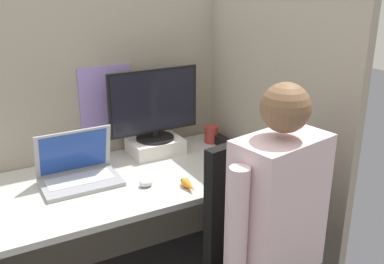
{
  "coord_description": "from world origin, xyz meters",
  "views": [
    {
      "loc": [
        -0.59,
        -1.55,
        1.68
      ],
      "look_at": [
        0.36,
        0.18,
        0.95
      ],
      "focal_mm": 42.0,
      "sensor_mm": 36.0,
      "label": 1
    }
  ],
  "objects_px": {
    "laptop": "(79,173)",
    "stapler": "(223,142)",
    "paper_box": "(155,146)",
    "monitor": "(154,105)",
    "coffee_mug": "(211,134)",
    "carrot_toy": "(189,186)",
    "person": "(285,240)"
  },
  "relations": [
    {
      "from": "laptop",
      "to": "stapler",
      "type": "relative_size",
      "value": 2.31
    },
    {
      "from": "paper_box",
      "to": "monitor",
      "type": "xyz_separation_m",
      "value": [
        -0.0,
        0.0,
        0.24
      ]
    },
    {
      "from": "monitor",
      "to": "coffee_mug",
      "type": "xyz_separation_m",
      "value": [
        0.36,
        -0.02,
        -0.23
      ]
    },
    {
      "from": "carrot_toy",
      "to": "coffee_mug",
      "type": "relative_size",
      "value": 1.17
    },
    {
      "from": "paper_box",
      "to": "coffee_mug",
      "type": "bearing_deg",
      "value": -2.34
    },
    {
      "from": "paper_box",
      "to": "laptop",
      "type": "bearing_deg",
      "value": -161.33
    },
    {
      "from": "carrot_toy",
      "to": "person",
      "type": "height_order",
      "value": "person"
    },
    {
      "from": "stapler",
      "to": "coffee_mug",
      "type": "relative_size",
      "value": 1.6
    },
    {
      "from": "coffee_mug",
      "to": "person",
      "type": "bearing_deg",
      "value": -107.7
    },
    {
      "from": "monitor",
      "to": "laptop",
      "type": "xyz_separation_m",
      "value": [
        -0.48,
        -0.16,
        -0.23
      ]
    },
    {
      "from": "stapler",
      "to": "coffee_mug",
      "type": "xyz_separation_m",
      "value": [
        -0.02,
        0.09,
        0.02
      ]
    },
    {
      "from": "paper_box",
      "to": "coffee_mug",
      "type": "distance_m",
      "value": 0.36
    },
    {
      "from": "stapler",
      "to": "carrot_toy",
      "type": "bearing_deg",
      "value": -138.13
    },
    {
      "from": "monitor",
      "to": "coffee_mug",
      "type": "relative_size",
      "value": 5.13
    },
    {
      "from": "monitor",
      "to": "person",
      "type": "xyz_separation_m",
      "value": [
        0.01,
        -1.1,
        -0.22
      ]
    },
    {
      "from": "paper_box",
      "to": "carrot_toy",
      "type": "relative_size",
      "value": 2.44
    },
    {
      "from": "stapler",
      "to": "carrot_toy",
      "type": "height_order",
      "value": "stapler"
    },
    {
      "from": "laptop",
      "to": "coffee_mug",
      "type": "height_order",
      "value": "laptop"
    },
    {
      "from": "stapler",
      "to": "carrot_toy",
      "type": "relative_size",
      "value": 1.37
    },
    {
      "from": "stapler",
      "to": "coffee_mug",
      "type": "bearing_deg",
      "value": 104.02
    },
    {
      "from": "stapler",
      "to": "coffee_mug",
      "type": "distance_m",
      "value": 0.1
    },
    {
      "from": "stapler",
      "to": "coffee_mug",
      "type": "height_order",
      "value": "coffee_mug"
    },
    {
      "from": "paper_box",
      "to": "person",
      "type": "distance_m",
      "value": 1.09
    },
    {
      "from": "carrot_toy",
      "to": "coffee_mug",
      "type": "xyz_separation_m",
      "value": [
        0.4,
        0.47,
        0.03
      ]
    },
    {
      "from": "monitor",
      "to": "carrot_toy",
      "type": "xyz_separation_m",
      "value": [
        -0.05,
        -0.49,
        -0.26
      ]
    },
    {
      "from": "paper_box",
      "to": "coffee_mug",
      "type": "height_order",
      "value": "coffee_mug"
    },
    {
      "from": "laptop",
      "to": "person",
      "type": "bearing_deg",
      "value": -62.46
    },
    {
      "from": "paper_box",
      "to": "coffee_mug",
      "type": "xyz_separation_m",
      "value": [
        0.36,
        -0.01,
        0.01
      ]
    },
    {
      "from": "stapler",
      "to": "carrot_toy",
      "type": "xyz_separation_m",
      "value": [
        -0.43,
        -0.38,
        -0.01
      ]
    },
    {
      "from": "monitor",
      "to": "person",
      "type": "bearing_deg",
      "value": -89.42
    },
    {
      "from": "paper_box",
      "to": "carrot_toy",
      "type": "height_order",
      "value": "paper_box"
    },
    {
      "from": "laptop",
      "to": "stapler",
      "type": "height_order",
      "value": "laptop"
    }
  ]
}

